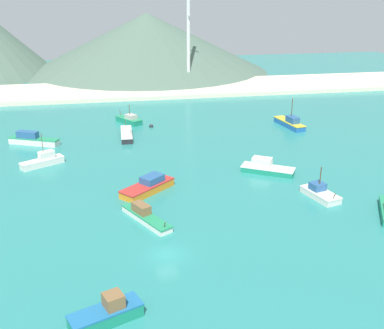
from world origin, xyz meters
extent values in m
cube|color=teal|center=(0.00, 30.00, -0.25)|extent=(260.00, 280.00, 0.50)
cube|color=silver|center=(25.58, 11.85, 0.44)|extent=(4.36, 7.01, 0.87)
cube|color=white|center=(25.58, 11.85, 0.97)|extent=(4.45, 7.16, 0.20)
cube|color=#28568C|center=(25.37, 12.63, 1.63)|extent=(2.52, 2.45, 1.12)
cylinder|color=#4C3823|center=(26.33, 9.01, 1.48)|extent=(0.25, 0.54, 1.19)
cylinder|color=#4C3823|center=(25.47, 12.25, 3.59)|extent=(0.17, 0.17, 2.78)
cube|color=silver|center=(-18.29, 34.18, 0.51)|extent=(7.71, 5.64, 1.03)
cube|color=white|center=(-18.29, 34.18, 1.13)|extent=(7.86, 5.76, 0.20)
cube|color=silver|center=(-17.46, 34.67, 1.90)|extent=(3.10, 2.67, 1.35)
cylinder|color=#4C3823|center=(-17.93, 34.40, 4.34)|extent=(0.11, 0.11, 3.53)
cube|color=silver|center=(-21.32, 47.26, 0.59)|extent=(10.56, 6.31, 1.18)
cube|color=#238C5B|center=(-21.32, 47.26, 1.28)|extent=(10.78, 6.44, 0.20)
cube|color=#28568C|center=(-22.53, 47.81, 2.06)|extent=(4.70, 3.28, 1.36)
cube|color=#232328|center=(-2.21, 48.61, 0.55)|extent=(2.55, 9.95, 1.09)
cube|color=white|center=(-2.21, 48.61, 1.19)|extent=(2.60, 10.15, 0.20)
cube|color=beige|center=(-2.25, 47.38, 1.83)|extent=(1.80, 3.56, 1.08)
cylinder|color=#4C3823|center=(-2.09, 53.06, 1.86)|extent=(0.14, 0.64, 1.48)
cube|color=#198466|center=(-7.46, -11.05, 0.64)|extent=(7.42, 4.84, 1.28)
cube|color=#1E669E|center=(-7.46, -11.05, 1.38)|extent=(7.57, 4.94, 0.20)
cube|color=brown|center=(-6.64, -10.72, 2.17)|extent=(2.34, 2.34, 1.39)
cube|color=orange|center=(-0.54, 19.05, 0.55)|extent=(9.17, 8.54, 1.10)
cube|color=red|center=(-0.54, 19.05, 1.20)|extent=(9.36, 8.71, 0.20)
cube|color=#28568C|center=(0.35, 19.81, 1.85)|extent=(4.27, 4.15, 1.11)
cube|color=#198466|center=(21.07, 23.30, 0.45)|extent=(9.19, 7.16, 0.89)
cube|color=white|center=(21.07, 23.30, 0.99)|extent=(9.37, 7.30, 0.20)
cube|color=silver|center=(20.11, 23.89, 1.85)|extent=(3.98, 3.59, 1.52)
cube|color=#1E5BA8|center=(35.71, 50.13, 0.55)|extent=(4.14, 10.32, 1.10)
cube|color=gold|center=(35.71, 50.13, 1.20)|extent=(4.22, 10.52, 0.20)
cube|color=#28568C|center=(35.92, 48.89, 2.01)|extent=(2.41, 3.59, 1.41)
cylinder|color=#4C3823|center=(35.81, 49.54, 4.80)|extent=(0.17, 0.17, 4.18)
cube|color=silver|center=(-1.64, 9.11, 0.36)|extent=(6.36, 9.53, 0.73)
cube|color=#238C5B|center=(-1.64, 9.11, 0.83)|extent=(6.48, 9.72, 0.20)
cube|color=brown|center=(-2.21, 10.18, 1.56)|extent=(2.73, 3.33, 1.27)
cylinder|color=#4C3823|center=(0.43, 5.24, 1.23)|extent=(0.32, 0.46, 1.00)
cube|color=#198466|center=(-1.04, 60.01, 0.54)|extent=(6.15, 7.50, 1.07)
cube|color=#238C5B|center=(-1.04, 60.01, 1.17)|extent=(6.28, 7.65, 0.20)
cube|color=#B2ADA3|center=(-0.53, 59.25, 1.77)|extent=(3.06, 3.27, 1.00)
cylinder|color=#4C3823|center=(-2.85, 62.75, 1.82)|extent=(0.45, 0.59, 1.45)
cylinder|color=#4C3823|center=(-0.83, 59.69, 3.40)|extent=(0.14, 0.14, 2.27)
sphere|color=#232328|center=(3.86, 55.56, 0.18)|extent=(1.01, 1.01, 1.01)
cube|color=beige|center=(0.00, 95.51, 0.60)|extent=(247.00, 25.56, 1.20)
cone|color=#4C6656|center=(10.74, 132.84, 10.84)|extent=(91.68, 91.68, 21.68)
cylinder|color=silver|center=(20.63, 99.46, 18.18)|extent=(1.10, 1.10, 36.37)
cylinder|color=silver|center=(20.63, 99.46, 22.55)|extent=(0.55, 2.91, 0.55)
camera|label=1|loc=(-6.04, -48.89, 30.58)|focal=43.55mm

